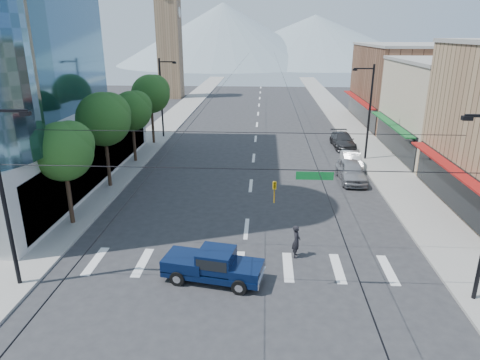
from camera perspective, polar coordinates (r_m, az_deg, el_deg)
The scene contains 20 objects.
ground at distance 21.89m, azimuth 0.15°, elevation -13.34°, with size 160.00×160.00×0.00m, color #28282B.
sidewalk_left at distance 60.99m, azimuth -9.13°, elevation 7.89°, with size 4.00×120.00×0.15m, color gray.
sidewalk_right at distance 60.59m, azimuth 13.84°, elevation 7.51°, with size 4.00×120.00×0.15m, color gray.
shop_mid at distance 47.04m, azimuth 27.39°, elevation 8.18°, with size 12.00×14.00×9.00m, color tan.
shop_far at distance 61.80m, azimuth 21.67°, elevation 11.59°, with size 12.00×18.00×10.00m, color brown.
clock_tower at distance 82.32m, azimuth -9.41°, elevation 18.16°, with size 4.80×4.80×20.40m.
mountain_left at distance 169.19m, azimuth -2.20°, elevation 18.91°, with size 80.00×80.00×22.00m, color gray.
mountain_right at distance 179.46m, azimuth 9.91°, elevation 18.04°, with size 90.00×90.00×18.00m, color gray.
tree_near at distance 28.17m, azimuth -22.24°, elevation 3.82°, with size 3.65×3.64×6.71m.
tree_midnear at distance 34.33m, azimuth -17.51°, elevation 7.94°, with size 4.09×4.09×7.52m.
tree_midfar at distance 40.94m, azimuth -14.06°, elevation 9.09°, with size 3.65×3.64×6.71m.
tree_far at distance 47.51m, azimuth -11.66°, elevation 11.33°, with size 4.09×4.09×7.52m.
signal_rig at distance 18.85m, azimuth 0.58°, elevation -3.03°, with size 21.80×0.20×9.00m.
lamp_pole_nw at distance 50.28m, azimuth -10.32°, elevation 11.08°, with size 2.00×0.25×9.00m.
lamp_pole_ne at distance 42.12m, azimuth 16.75°, elevation 9.06°, with size 2.00×0.25×9.00m.
pickup_truck at distance 21.56m, azimuth -3.68°, elevation -11.18°, with size 5.24×2.67×1.69m.
pedestrian at distance 23.78m, azimuth 7.52°, elevation -8.10°, with size 0.68×0.45×1.87m, color black.
parked_car_near at distance 36.51m, azimuth 14.61°, elevation 1.15°, with size 2.01×5.01×1.71m, color #97979C.
parked_car_mid at distance 40.05m, azimuth 14.63°, elevation 2.55°, with size 1.54×4.42×1.46m, color silver.
parked_car_far at distance 47.18m, azimuth 13.54°, elevation 5.16°, with size 2.13×5.25×1.52m, color #302F32.
Camera 1 is at (1.02, -18.43, 11.77)m, focal length 32.00 mm.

